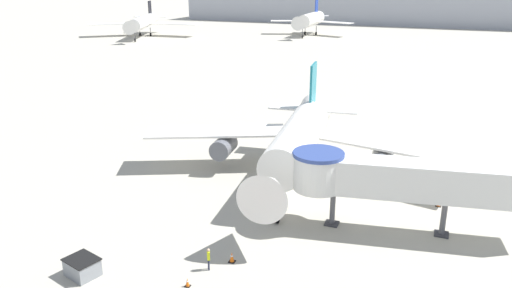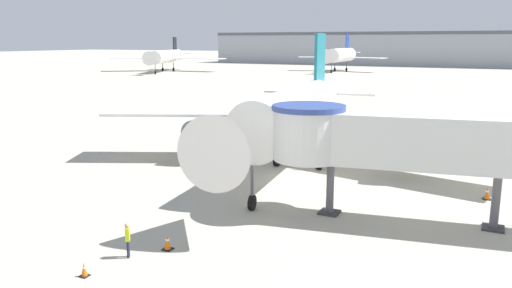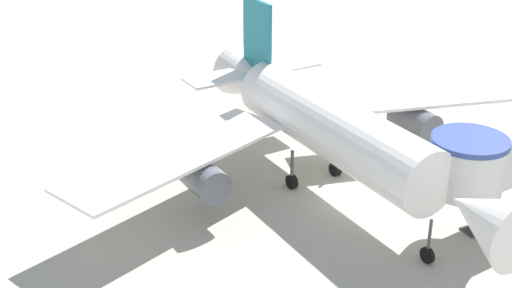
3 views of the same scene
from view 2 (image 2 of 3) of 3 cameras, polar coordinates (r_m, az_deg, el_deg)
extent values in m
plane|color=#A8A393|center=(35.55, 5.00, -4.11)|extent=(800.00, 800.00, 0.00)
cylinder|color=white|center=(36.09, 4.08, 3.43)|extent=(5.58, 16.64, 3.75)
cone|color=white|center=(25.13, -3.01, -0.20)|extent=(4.20, 4.53, 3.75)
cone|color=white|center=(45.22, 7.27, 5.05)|extent=(4.37, 6.02, 3.75)
cube|color=white|center=(42.01, -7.08, 3.64)|extent=(15.01, 9.85, 0.22)
cube|color=white|center=(37.70, 18.80, 2.18)|extent=(15.13, 7.00, 0.22)
cube|color=#19707F|center=(44.69, 7.31, 9.31)|extent=(0.62, 3.40, 4.88)
cube|color=white|center=(45.43, 7.37, 5.91)|extent=(10.13, 3.48, 0.18)
cylinder|color=#565960|center=(40.80, -6.20, 1.60)|extent=(2.44, 3.60, 2.06)
cylinder|color=#565960|center=(36.94, 16.84, 0.09)|extent=(2.44, 3.60, 2.06)
cylinder|color=#4C4C51|center=(28.83, -0.46, -4.68)|extent=(0.18, 0.18, 2.16)
cylinder|color=black|center=(29.15, -0.45, -6.71)|extent=(0.36, 0.92, 0.90)
cylinder|color=#4C4C51|center=(39.00, 2.42, -0.34)|extent=(0.22, 0.22, 2.16)
cylinder|color=black|center=(39.24, 2.41, -1.88)|extent=(0.50, 0.94, 0.90)
cylinder|color=#4C4C51|center=(38.18, 7.28, -0.68)|extent=(0.22, 0.22, 2.16)
cylinder|color=black|center=(38.42, 7.23, -2.26)|extent=(0.50, 0.94, 0.90)
cube|color=silver|center=(27.86, 22.91, 0.06)|extent=(16.70, 5.26, 2.80)
cylinder|color=silver|center=(28.10, 5.99, 1.03)|extent=(3.90, 3.90, 2.80)
cylinder|color=navy|center=(27.86, 6.06, 4.16)|extent=(4.10, 4.10, 0.30)
cylinder|color=#56565B|center=(28.59, 8.47, -4.92)|extent=(0.44, 0.44, 3.08)
cube|color=#333338|center=(29.05, 8.39, -7.72)|extent=(1.10, 1.10, 0.12)
cylinder|color=#56565B|center=(28.79, 25.72, -5.87)|extent=(0.44, 0.44, 3.08)
cube|color=#333338|center=(29.24, 25.46, -8.65)|extent=(1.10, 1.10, 0.12)
cube|color=black|center=(22.75, -19.00, -14.06)|extent=(0.37, 0.37, 0.04)
cone|color=orange|center=(22.62, -19.05, -13.35)|extent=(0.25, 0.25, 0.57)
cylinder|color=white|center=(22.59, -19.07, -13.19)|extent=(0.14, 0.14, 0.07)
cube|color=black|center=(34.33, 24.86, -5.72)|extent=(0.49, 0.49, 0.04)
cone|color=orange|center=(34.22, 24.92, -5.07)|extent=(0.34, 0.34, 0.77)
cylinder|color=white|center=(34.20, 24.93, -4.93)|extent=(0.19, 0.19, 0.09)
cube|color=black|center=(24.42, -10.06, -11.74)|extent=(0.46, 0.46, 0.04)
cone|color=orange|center=(24.27, -10.09, -10.91)|extent=(0.32, 0.32, 0.73)
cylinder|color=white|center=(24.24, -10.10, -10.72)|extent=(0.18, 0.18, 0.09)
cylinder|color=#1E2338|center=(23.77, -14.42, -11.62)|extent=(0.12, 0.12, 0.79)
cylinder|color=#1E2338|center=(23.92, -14.37, -11.47)|extent=(0.12, 0.12, 0.79)
cube|color=#D1E019|center=(23.58, -14.48, -9.95)|extent=(0.32, 0.36, 0.63)
sphere|color=tan|center=(23.43, -14.54, -8.99)|extent=(0.22, 0.22, 0.22)
cylinder|color=white|center=(162.33, -10.33, 9.81)|extent=(12.88, 24.63, 3.94)
cone|color=white|center=(146.68, -11.91, 9.57)|extent=(5.27, 5.49, 3.94)
cone|color=white|center=(175.77, -9.20, 9.98)|extent=(5.85, 6.95, 3.94)
cube|color=white|center=(168.35, -13.47, 9.51)|extent=(16.37, 14.94, 0.22)
cube|color=white|center=(163.38, -6.49, 9.69)|extent=(16.93, 6.69, 0.22)
cube|color=black|center=(175.42, -9.26, 11.14)|extent=(1.91, 4.34, 5.13)
cube|color=white|center=(176.04, -9.19, 10.21)|extent=(11.67, 7.15, 0.18)
cylinder|color=#4C4C51|center=(150.70, -11.44, 8.45)|extent=(0.18, 0.18, 2.27)
cylinder|color=black|center=(150.76, -11.42, 8.02)|extent=(0.65, 1.12, 1.10)
cylinder|color=#4C4C51|center=(165.91, -10.62, 8.76)|extent=(0.22, 0.22, 2.27)
cylinder|color=black|center=(165.96, -10.61, 8.37)|extent=(0.78, 1.17, 1.10)
cylinder|color=#4C4C51|center=(165.04, -9.42, 8.79)|extent=(0.22, 0.22, 2.27)
cylinder|color=black|center=(165.10, -9.40, 8.40)|extent=(0.78, 1.17, 1.10)
cylinder|color=white|center=(162.27, 9.51, 9.98)|extent=(4.48, 15.56, 4.30)
cone|color=white|center=(150.91, 8.26, 9.89)|extent=(4.36, 4.78, 4.30)
cone|color=white|center=(171.19, 10.37, 10.03)|extent=(4.38, 6.50, 4.30)
cube|color=white|center=(166.92, 6.99, 9.83)|extent=(12.76, 7.90, 0.22)
cube|color=white|center=(162.54, 12.54, 9.60)|extent=(12.76, 7.66, 0.22)
cube|color=navy|center=(170.82, 10.39, 11.32)|extent=(0.28, 3.47, 5.59)
cube|color=white|center=(171.49, 10.41, 10.28)|extent=(8.21, 2.53, 0.18)
cylinder|color=#4C4C51|center=(154.42, 8.62, 8.67)|extent=(0.18, 0.18, 2.47)
cylinder|color=black|center=(154.49, 8.60, 8.21)|extent=(0.27, 1.10, 1.10)
cylinder|color=#4C4C51|center=(164.79, 9.00, 8.84)|extent=(0.22, 0.22, 2.47)
cylinder|color=black|center=(164.85, 8.99, 8.41)|extent=(0.41, 1.10, 1.10)
cylinder|color=#4C4C51|center=(163.75, 10.32, 8.78)|extent=(0.22, 0.22, 2.47)
cylinder|color=black|center=(163.81, 10.30, 8.34)|extent=(0.41, 1.10, 1.10)
cube|color=#999EA8|center=(209.33, 17.64, 10.17)|extent=(167.28, 19.20, 11.96)
cube|color=#4C515B|center=(209.32, 17.76, 11.97)|extent=(167.28, 19.59, 1.20)
camera|label=1|loc=(14.14, -155.56, 33.10)|focal=35.00mm
camera|label=3|loc=(35.37, -68.99, 24.53)|focal=50.00mm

